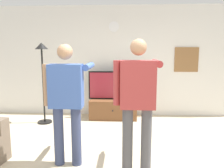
# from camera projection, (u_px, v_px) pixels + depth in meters

# --- Properties ---
(back_wall) EXTENTS (6.40, 0.10, 2.70)m
(back_wall) POSITION_uv_depth(u_px,v_px,m) (117.00, 61.00, 5.57)
(back_wall) COLOR silver
(back_wall) RESTS_ON ground_plane
(tv_stand) EXTENTS (1.12, 0.56, 0.46)m
(tv_stand) POSITION_uv_depth(u_px,v_px,m) (113.00, 109.00, 5.40)
(tv_stand) COLOR brown
(tv_stand) RESTS_ON ground_plane
(television) EXTENTS (1.19, 0.07, 0.67)m
(television) POSITION_uv_depth(u_px,v_px,m) (113.00, 85.00, 5.36)
(television) COLOR black
(television) RESTS_ON tv_stand
(wall_clock) EXTENTS (0.25, 0.03, 0.25)m
(wall_clock) POSITION_uv_depth(u_px,v_px,m) (114.00, 27.00, 5.39)
(wall_clock) COLOR white
(framed_picture) EXTENTS (0.57, 0.04, 0.59)m
(framed_picture) POSITION_uv_depth(u_px,v_px,m) (186.00, 60.00, 5.42)
(framed_picture) COLOR olive
(floor_lamp) EXTENTS (0.32, 0.32, 1.79)m
(floor_lamp) POSITION_uv_depth(u_px,v_px,m) (42.00, 66.00, 4.89)
(floor_lamp) COLOR black
(floor_lamp) RESTS_ON ground_plane
(person_standing_nearer_lamp) EXTENTS (0.64, 0.78, 1.72)m
(person_standing_nearer_lamp) POSITION_uv_depth(u_px,v_px,m) (67.00, 97.00, 3.11)
(person_standing_nearer_lamp) COLOR #384266
(person_standing_nearer_lamp) RESTS_ON ground_plane
(person_standing_nearer_couch) EXTENTS (0.63, 0.78, 1.78)m
(person_standing_nearer_couch) POSITION_uv_depth(u_px,v_px,m) (138.00, 98.00, 2.91)
(person_standing_nearer_couch) COLOR #4C4C51
(person_standing_nearer_couch) RESTS_ON ground_plane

